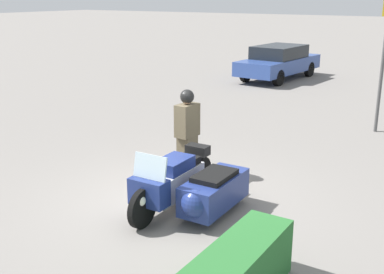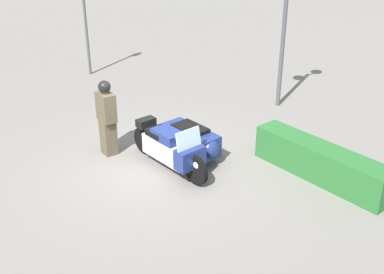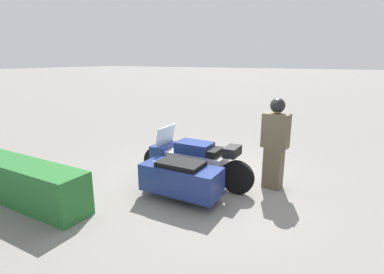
{
  "view_description": "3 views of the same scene",
  "coord_description": "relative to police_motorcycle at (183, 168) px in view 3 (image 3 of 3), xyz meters",
  "views": [
    {
      "loc": [
        6.73,
        4.52,
        3.61
      ],
      "look_at": [
        -0.32,
        0.09,
        1.13
      ],
      "focal_mm": 45.0,
      "sensor_mm": 36.0,
      "label": 1
    },
    {
      "loc": [
        7.79,
        -5.52,
        5.3
      ],
      "look_at": [
        1.01,
        0.17,
        1.0
      ],
      "focal_mm": 45.0,
      "sensor_mm": 36.0,
      "label": 2
    },
    {
      "loc": [
        -2.48,
        5.13,
        2.5
      ],
      "look_at": [
        0.3,
        0.18,
        1.02
      ],
      "focal_mm": 28.0,
      "sensor_mm": 36.0,
      "label": 3
    }
  ],
  "objects": [
    {
      "name": "police_motorcycle",
      "position": [
        0.0,
        0.0,
        0.0
      ],
      "size": [
        2.5,
        1.36,
        1.16
      ],
      "rotation": [
        0.0,
        0.0,
        0.01
      ],
      "color": "black",
      "rests_on": "ground"
    },
    {
      "name": "ground_plane",
      "position": [
        -0.32,
        -0.48,
        -0.47
      ],
      "size": [
        160.0,
        160.0,
        0.0
      ],
      "primitive_type": "plane",
      "color": "slate"
    },
    {
      "name": "hedge_bush_curbside",
      "position": [
        2.4,
        1.81,
        -0.1
      ],
      "size": [
        3.15,
        0.61,
        0.75
      ],
      "primitive_type": "cube",
      "color": "#28662D",
      "rests_on": "ground"
    },
    {
      "name": "officer_rider",
      "position": [
        -1.47,
        -1.03,
        0.48
      ],
      "size": [
        0.51,
        0.34,
        1.8
      ],
      "rotation": [
        0.0,
        0.0,
        -1.66
      ],
      "color": "brown",
      "rests_on": "ground"
    }
  ]
}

